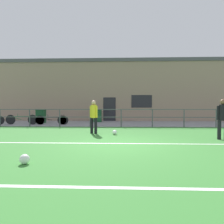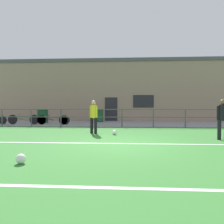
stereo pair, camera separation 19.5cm
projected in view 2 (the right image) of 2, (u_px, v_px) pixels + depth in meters
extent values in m
cube|color=#387A33|center=(120.00, 145.00, 7.20)|extent=(60.00, 44.00, 0.04)
cube|color=white|center=(120.00, 143.00, 7.39)|extent=(36.00, 0.11, 0.00)
cube|color=white|center=(115.00, 188.00, 3.39)|extent=(36.00, 0.11, 0.00)
cube|color=gray|center=(122.00, 123.00, 15.68)|extent=(48.00, 5.00, 0.02)
cylinder|color=#474C51|center=(2.00, 118.00, 13.65)|extent=(0.07, 0.07, 1.15)
cylinder|color=#474C51|center=(31.00, 118.00, 13.53)|extent=(0.07, 0.07, 1.15)
cylinder|color=#474C51|center=(61.00, 118.00, 13.41)|extent=(0.07, 0.07, 1.15)
cylinder|color=#474C51|center=(91.00, 118.00, 13.29)|extent=(0.07, 0.07, 1.15)
cylinder|color=#474C51|center=(122.00, 118.00, 13.17)|extent=(0.07, 0.07, 1.15)
cylinder|color=#474C51|center=(153.00, 118.00, 13.05)|extent=(0.07, 0.07, 1.15)
cylinder|color=#474C51|center=(185.00, 118.00, 12.93)|extent=(0.07, 0.07, 1.15)
cylinder|color=#474C51|center=(218.00, 118.00, 12.81)|extent=(0.07, 0.07, 1.15)
cube|color=#474C51|center=(122.00, 109.00, 13.15)|extent=(36.00, 0.04, 0.04)
cube|color=#474C51|center=(122.00, 117.00, 13.17)|extent=(36.00, 0.04, 0.04)
cube|color=gray|center=(123.00, 92.00, 19.29)|extent=(28.00, 2.40, 5.28)
cube|color=#232328|center=(111.00, 109.00, 18.19)|extent=(1.10, 0.04, 2.10)
cube|color=#232328|center=(143.00, 101.00, 18.00)|extent=(1.80, 0.04, 1.10)
cube|color=#4C4C51|center=(123.00, 62.00, 19.21)|extent=(28.00, 2.56, 0.30)
cylinder|color=black|center=(219.00, 130.00, 8.19)|extent=(0.14, 0.14, 0.77)
cylinder|color=black|center=(223.00, 113.00, 8.13)|extent=(0.29, 0.29, 0.64)
sphere|color=brown|center=(223.00, 102.00, 8.12)|extent=(0.22, 0.22, 0.22)
cylinder|color=black|center=(218.00, 113.00, 8.18)|extent=(0.10, 0.10, 0.57)
cylinder|color=black|center=(92.00, 126.00, 10.13)|extent=(0.14, 0.14, 0.77)
cylinder|color=black|center=(96.00, 126.00, 10.01)|extent=(0.14, 0.14, 0.77)
cylinder|color=gold|center=(94.00, 111.00, 10.05)|extent=(0.29, 0.29, 0.64)
sphere|color=tan|center=(94.00, 103.00, 10.04)|extent=(0.22, 0.22, 0.22)
cylinder|color=gold|center=(91.00, 112.00, 10.14)|extent=(0.10, 0.10, 0.57)
cylinder|color=gold|center=(96.00, 112.00, 9.96)|extent=(0.10, 0.10, 0.57)
sphere|color=white|center=(114.00, 132.00, 9.66)|extent=(0.22, 0.22, 0.22)
sphere|color=white|center=(21.00, 159.00, 4.82)|extent=(0.23, 0.23, 0.23)
cylinder|color=black|center=(13.00, 119.00, 14.85)|extent=(0.70, 0.04, 0.70)
cylinder|color=black|center=(34.00, 120.00, 14.75)|extent=(0.70, 0.04, 0.70)
cube|color=#1E6633|center=(23.00, 116.00, 14.79)|extent=(1.26, 0.04, 0.04)
cube|color=#1E6633|center=(18.00, 118.00, 14.82)|extent=(0.79, 0.03, 0.25)
cylinder|color=#1E6633|center=(20.00, 115.00, 14.81)|extent=(0.03, 0.03, 0.20)
cylinder|color=#1E6633|center=(34.00, 115.00, 14.74)|extent=(0.03, 0.03, 0.28)
cylinder|color=black|center=(41.00, 120.00, 14.72)|extent=(0.65, 0.04, 0.65)
cylinder|color=black|center=(63.00, 120.00, 14.63)|extent=(0.65, 0.04, 0.65)
cube|color=#4C5156|center=(52.00, 117.00, 14.67)|extent=(1.24, 0.04, 0.04)
cube|color=#4C5156|center=(47.00, 118.00, 14.69)|extent=(0.78, 0.03, 0.24)
cylinder|color=#4C5156|center=(49.00, 116.00, 14.68)|extent=(0.03, 0.03, 0.20)
cylinder|color=#4C5156|center=(63.00, 116.00, 14.62)|extent=(0.03, 0.03, 0.28)
cylinder|color=black|center=(42.00, 120.00, 14.72)|extent=(0.63, 0.04, 0.63)
cylinder|color=black|center=(65.00, 120.00, 14.62)|extent=(0.63, 0.04, 0.63)
cube|color=black|center=(54.00, 117.00, 14.66)|extent=(1.33, 0.04, 0.04)
cube|color=black|center=(48.00, 119.00, 14.69)|extent=(0.84, 0.03, 0.23)
cylinder|color=black|center=(49.00, 116.00, 14.68)|extent=(0.03, 0.03, 0.20)
cylinder|color=black|center=(65.00, 116.00, 14.61)|extent=(0.03, 0.03, 0.28)
cylinder|color=black|center=(3.00, 120.00, 14.90)|extent=(0.60, 0.04, 0.60)
cylinder|color=#1E6633|center=(3.00, 116.00, 14.89)|extent=(0.03, 0.03, 0.28)
cube|color=#194C28|center=(99.00, 116.00, 16.98)|extent=(0.63, 0.53, 0.98)
cube|color=#143D20|center=(99.00, 110.00, 16.97)|extent=(0.67, 0.57, 0.08)
cube|color=#194C28|center=(43.00, 117.00, 16.07)|extent=(0.64, 0.54, 0.99)
cube|color=#143D20|center=(43.00, 110.00, 16.06)|extent=(0.68, 0.58, 0.08)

